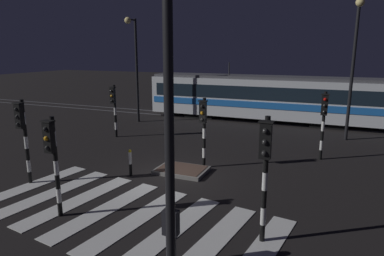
{
  "coord_description": "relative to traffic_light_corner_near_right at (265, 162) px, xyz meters",
  "views": [
    {
      "loc": [
        5.85,
        -11.74,
        5.01
      ],
      "look_at": [
        -0.27,
        2.98,
        1.4
      ],
      "focal_mm": 32.13,
      "sensor_mm": 36.0,
      "label": 1
    }
  ],
  "objects": [
    {
      "name": "ground_plane",
      "position": [
        -4.38,
        3.41,
        -2.26
      ],
      "size": [
        120.0,
        120.0,
        0.0
      ],
      "primitive_type": "plane",
      "color": "black"
    },
    {
      "name": "rail_near",
      "position": [
        -4.38,
        15.45,
        -2.25
      ],
      "size": [
        80.0,
        0.12,
        0.03
      ],
      "primitive_type": "cube",
      "color": "#59595E",
      "rests_on": "ground"
    },
    {
      "name": "rail_far",
      "position": [
        -4.38,
        16.89,
        -2.25
      ],
      "size": [
        80.0,
        0.12,
        0.03
      ],
      "primitive_type": "cube",
      "color": "#59595E",
      "rests_on": "ground"
    },
    {
      "name": "crosswalk_zebra",
      "position": [
        -4.38,
        -0.05,
        -2.25
      ],
      "size": [
        10.28,
        6.04,
        0.02
      ],
      "color": "silver",
      "rests_on": "ground"
    },
    {
      "name": "traffic_island",
      "position": [
        -4.19,
        4.14,
        -2.17
      ],
      "size": [
        2.09,
        1.52,
        0.18
      ],
      "color": "slate",
      "rests_on": "ground"
    },
    {
      "name": "traffic_light_corner_near_right",
      "position": [
        0.0,
        0.0,
        0.0
      ],
      "size": [
        0.36,
        0.42,
        3.43
      ],
      "color": "black",
      "rests_on": "ground"
    },
    {
      "name": "traffic_light_corner_near_left",
      "position": [
        -9.1,
        0.7,
        -0.11
      ],
      "size": [
        0.36,
        0.42,
        3.25
      ],
      "color": "black",
      "rests_on": "ground"
    },
    {
      "name": "traffic_light_corner_far_right",
      "position": [
        1.11,
        8.16,
        -0.15
      ],
      "size": [
        0.36,
        0.42,
        3.2
      ],
      "color": "black",
      "rests_on": "ground"
    },
    {
      "name": "traffic_light_median_centre",
      "position": [
        -3.56,
        5.01,
        -0.24
      ],
      "size": [
        0.36,
        0.42,
        3.06
      ],
      "color": "black",
      "rests_on": "ground"
    },
    {
      "name": "traffic_light_kerb_mid_left",
      "position": [
        -6.06,
        -0.95,
        -0.19
      ],
      "size": [
        0.36,
        0.42,
        3.14
      ],
      "color": "black",
      "rests_on": "ground"
    },
    {
      "name": "traffic_light_corner_far_left",
      "position": [
        -10.26,
        8.09,
        -0.23
      ],
      "size": [
        0.36,
        0.42,
        3.08
      ],
      "color": "black",
      "rests_on": "ground"
    },
    {
      "name": "street_lamp_near_kerb",
      "position": [
        -1.21,
        -3.19,
        2.73
      ],
      "size": [
        0.44,
        1.21,
        7.99
      ],
      "color": "black",
      "rests_on": "ground"
    },
    {
      "name": "street_lamp_trackside_left",
      "position": [
        -11.39,
        12.31,
        2.27
      ],
      "size": [
        0.44,
        1.21,
        7.14
      ],
      "color": "black",
      "rests_on": "ground"
    },
    {
      "name": "street_lamp_trackside_right",
      "position": [
        2.28,
        12.43,
        2.52
      ],
      "size": [
        0.44,
        1.21,
        7.59
      ],
      "color": "black",
      "rests_on": "ground"
    },
    {
      "name": "tram",
      "position": [
        -3.31,
        16.17,
        -0.51
      ],
      "size": [
        16.62,
        2.58,
        4.15
      ],
      "color": "silver",
      "rests_on": "ground"
    },
    {
      "name": "pedestrian_waiting_at_kerb",
      "position": [
        -1.73,
        -1.91,
        -1.38
      ],
      "size": [
        0.36,
        0.24,
        1.71
      ],
      "color": "black",
      "rests_on": "ground"
    },
    {
      "name": "bollard_island_edge",
      "position": [
        -5.95,
        2.97,
        -1.7
      ],
      "size": [
        0.12,
        0.12,
        1.11
      ],
      "color": "black",
      "rests_on": "ground"
    }
  ]
}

